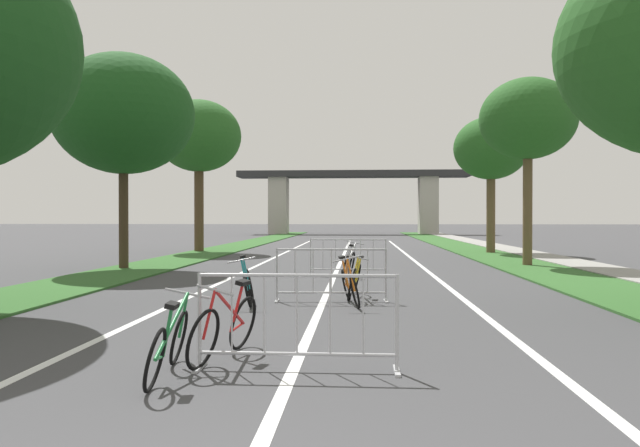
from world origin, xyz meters
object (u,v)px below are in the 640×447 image
object	(u,v)px
bicycle_silver_3	(349,263)
tree_left_oak_mid	(123,114)
crowd_barrier_second	(331,275)
bicycle_teal_0	(248,285)
crowd_barrier_third	(348,258)
tree_left_oak_near	(199,137)
bicycle_orange_4	(350,285)
tree_right_pine_near	(528,120)
tree_right_maple_mid	(491,149)
bicycle_red_1	(225,327)
crowd_barrier_nearest	(297,323)
bicycle_green_5	(169,344)
bicycle_yellow_2	(355,280)

from	to	relation	value
bicycle_silver_3	tree_left_oak_mid	bearing A→B (deg)	172.34
crowd_barrier_second	bicycle_teal_0	distance (m)	1.64
bicycle_silver_3	crowd_barrier_third	bearing A→B (deg)	104.30
tree_left_oak_near	bicycle_orange_4	xyz separation A→B (m)	(7.56, -16.92, -5.18)
tree_right_pine_near	tree_right_maple_mid	size ratio (longest dim) A/B	1.01
tree_right_pine_near	bicycle_red_1	size ratio (longest dim) A/B	3.72
crowd_barrier_nearest	bicycle_red_1	bearing A→B (deg)	154.84
tree_right_pine_near	bicycle_green_5	size ratio (longest dim) A/B	3.81
bicycle_green_5	bicycle_teal_0	bearing A→B (deg)	86.63
bicycle_silver_3	bicycle_orange_4	distance (m)	5.30
crowd_barrier_second	bicycle_teal_0	xyz separation A→B (m)	(-1.57, -0.42, -0.16)
tree_left_oak_mid	tree_right_pine_near	xyz separation A→B (m)	(13.25, 2.09, 0.03)
tree_right_maple_mid	crowd_barrier_second	size ratio (longest dim) A/B	2.84
bicycle_yellow_2	bicycle_green_5	bearing A→B (deg)	78.32
tree_left_oak_near	bicycle_silver_3	bearing A→B (deg)	-57.31
tree_right_maple_mid	crowd_barrier_second	bearing A→B (deg)	-112.09
tree_left_oak_mid	crowd_barrier_third	world-z (taller)	tree_left_oak_mid
tree_left_oak_mid	bicycle_silver_3	distance (m)	8.81
bicycle_yellow_2	tree_right_pine_near	bearing A→B (deg)	-119.23
tree_right_maple_mid	bicycle_yellow_2	distance (m)	17.50
tree_left_oak_mid	bicycle_teal_0	bearing A→B (deg)	-53.47
tree_left_oak_mid	tree_right_maple_mid	xyz separation A→B (m)	(13.60, 9.38, -0.13)
crowd_barrier_second	bicycle_green_5	xyz separation A→B (m)	(-1.41, -5.66, -0.16)
tree_right_maple_mid	bicycle_silver_3	world-z (taller)	tree_right_maple_mid
bicycle_red_1	bicycle_green_5	size ratio (longest dim) A/B	1.02
crowd_barrier_second	tree_left_oak_near	bearing A→B (deg)	113.50
crowd_barrier_nearest	bicycle_green_5	world-z (taller)	crowd_barrier_nearest
bicycle_silver_3	bicycle_orange_4	size ratio (longest dim) A/B	1.01
tree_right_maple_mid	bicycle_green_5	distance (m)	23.78
tree_right_maple_mid	bicycle_silver_3	size ratio (longest dim) A/B	3.64
tree_right_pine_near	tree_left_oak_near	bearing A→B (deg)	150.67
tree_left_oak_near	crowd_barrier_third	distance (m)	14.39
bicycle_teal_0	bicycle_green_5	xyz separation A→B (m)	(0.17, -5.24, -0.00)
bicycle_silver_3	bicycle_orange_4	xyz separation A→B (m)	(0.10, -5.30, -0.01)
tree_right_pine_near	bicycle_silver_3	distance (m)	8.58
bicycle_red_1	bicycle_yellow_2	size ratio (longest dim) A/B	1.01
bicycle_orange_4	crowd_barrier_third	bearing A→B (deg)	-98.40
tree_right_maple_mid	bicycle_orange_4	xyz separation A→B (m)	(-6.24, -16.67, -4.46)
tree_left_oak_near	bicycle_green_5	xyz separation A→B (m)	(5.79, -22.20, -5.20)
tree_left_oak_mid	tree_right_pine_near	bearing A→B (deg)	8.95
bicycle_yellow_2	bicycle_orange_4	xyz separation A→B (m)	(-0.09, -0.89, -0.01)
tree_left_oak_near	bicycle_red_1	distance (m)	22.87
tree_left_oak_mid	tree_right_maple_mid	world-z (taller)	tree_left_oak_mid
tree_right_pine_near	tree_left_oak_mid	bearing A→B (deg)	-171.05
crowd_barrier_nearest	bicycle_silver_3	world-z (taller)	crowd_barrier_nearest
bicycle_silver_3	bicycle_orange_4	world-z (taller)	bicycle_silver_3
crowd_barrier_third	bicycle_teal_0	xyz separation A→B (m)	(-1.80, -5.70, -0.16)
tree_right_pine_near	crowd_barrier_third	distance (m)	8.37
bicycle_silver_3	bicycle_green_5	size ratio (longest dim) A/B	1.04
tree_right_maple_mid	bicycle_red_1	xyz separation A→B (m)	(-7.60, -21.15, -4.44)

